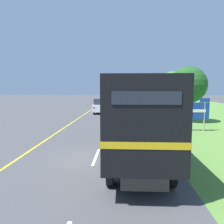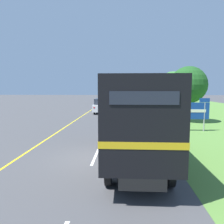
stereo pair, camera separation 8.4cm
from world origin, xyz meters
name	(u,v)px [view 1 (the left image)]	position (x,y,z in m)	size (l,w,h in m)	color
ground_plane	(95,158)	(0.00, 0.00, 0.00)	(200.00, 200.00, 0.00)	#444447
grass_shoulder	(217,114)	(13.70, 19.19, 0.00)	(20.00, 68.71, 0.01)	#568438
edge_line_yellow	(86,113)	(-3.70, 19.19, 0.00)	(0.12, 68.71, 0.01)	yellow
centre_dash_near	(96,156)	(0.00, 0.26, 0.00)	(0.12, 2.60, 0.01)	white
centre_dash_mid_a	(106,131)	(0.00, 6.86, 0.00)	(0.12, 2.60, 0.01)	white
centre_dash_mid_b	(111,119)	(0.00, 13.46, 0.00)	(0.12, 2.60, 0.01)	white
centre_dash_far	(114,112)	(0.00, 20.06, 0.00)	(0.12, 2.60, 0.01)	white
centre_dash_farthest	(115,108)	(0.00, 26.66, 0.00)	(0.12, 2.60, 0.01)	white
horse_trailer_truck	(137,117)	(1.94, -0.33, 2.08)	(2.48, 8.73, 3.75)	black
lead_car_white	(101,106)	(-1.73, 19.16, 0.99)	(1.80, 4.53, 1.97)	black
lead_car_grey_ahead	(127,101)	(2.02, 31.11, 0.99)	(1.80, 4.62, 1.96)	black
lead_car_black_ahead	(110,98)	(-1.95, 43.50, 0.94)	(1.80, 4.34, 1.86)	black
highway_sign	(194,111)	(6.86, 7.07, 1.59)	(2.39, 0.09, 2.60)	#9E9EA3
roadside_tree_near	(188,85)	(7.72, 11.90, 3.67)	(3.66, 3.66, 5.52)	brown
roadside_tree_mid	(173,88)	(8.40, 21.74, 3.46)	(4.60, 4.60, 5.76)	#4C3823
roadside_tree_far	(165,88)	(8.82, 29.88, 3.32)	(3.62, 3.62, 5.14)	brown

